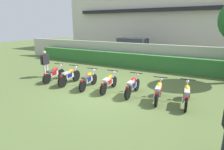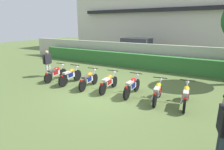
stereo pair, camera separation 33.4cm
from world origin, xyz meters
name	(u,v)px [view 1 (the left image)]	position (x,y,z in m)	size (l,w,h in m)	color
ground	(102,96)	(0.00, 0.00, 0.00)	(60.00, 60.00, 0.00)	#566B38
building	(176,14)	(0.00, 16.80, 4.37)	(25.96, 6.50, 8.74)	beige
compound_wall	(148,56)	(0.00, 6.81, 0.88)	(24.66, 0.30, 1.76)	#BCB7A8
hedge_row	(145,62)	(0.00, 6.11, 0.53)	(19.73, 0.70, 1.06)	#337033
parked_car	(134,48)	(-2.57, 10.31, 0.94)	(4.59, 2.26, 1.89)	navy
motorcycle_in_row_0	(54,74)	(-3.61, 0.69, 0.44)	(0.60, 1.82, 0.94)	black
motorcycle_in_row_1	(69,76)	(-2.43, 0.65, 0.46)	(0.60, 1.85, 0.98)	black
motorcycle_in_row_2	(88,80)	(-1.16, 0.62, 0.44)	(0.60, 1.83, 0.94)	black
motorcycle_in_row_3	(109,82)	(-0.03, 0.73, 0.44)	(0.60, 1.82, 0.94)	black
motorcycle_in_row_4	(133,86)	(1.20, 0.76, 0.45)	(0.60, 1.82, 0.96)	black
motorcycle_in_row_5	(159,91)	(2.43, 0.63, 0.44)	(0.60, 1.79, 0.95)	black
motorcycle_in_row_6	(187,94)	(3.52, 0.75, 0.45)	(0.60, 1.91, 0.96)	black
inspector_person	(45,62)	(-4.67, 1.07, 0.96)	(0.22, 0.66, 1.63)	silver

